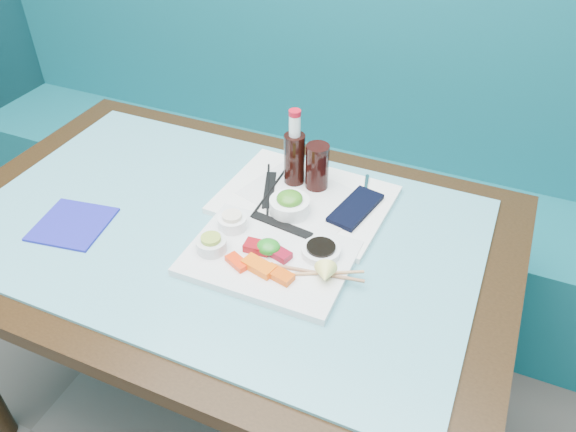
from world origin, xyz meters
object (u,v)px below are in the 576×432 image
at_px(dining_table, 223,254).
at_px(blue_napkin, 73,224).
at_px(sashimi_plate, 269,258).
at_px(serving_tray, 305,199).
at_px(cola_bottle_body, 294,162).
at_px(seaweed_bowl, 290,206).
at_px(cola_glass, 317,167).
at_px(booth_bench, 332,177).

xyz_separation_m(dining_table, blue_napkin, (-0.33, -0.14, 0.09)).
height_order(sashimi_plate, serving_tray, sashimi_plate).
bearing_deg(blue_napkin, cola_bottle_body, 40.40).
relative_size(seaweed_bowl, cola_glass, 0.80).
bearing_deg(serving_tray, cola_glass, 82.67).
xyz_separation_m(serving_tray, blue_napkin, (-0.48, -0.31, -0.00)).
bearing_deg(booth_bench, cola_glass, -75.29).
relative_size(dining_table, serving_tray, 3.36).
bearing_deg(sashimi_plate, cola_glass, 89.78).
distance_m(serving_tray, seaweed_bowl, 0.08).
xyz_separation_m(booth_bench, sashimi_plate, (0.16, -0.90, 0.39)).
bearing_deg(sashimi_plate, serving_tray, 92.19).
bearing_deg(seaweed_bowl, blue_napkin, -153.24).
relative_size(booth_bench, seaweed_bowl, 30.40).
relative_size(dining_table, seaweed_bowl, 14.19).
height_order(dining_table, blue_napkin, blue_napkin).
height_order(cola_glass, cola_bottle_body, cola_bottle_body).
bearing_deg(dining_table, serving_tray, 49.02).
distance_m(sashimi_plate, serving_tray, 0.24).
height_order(sashimi_plate, cola_bottle_body, cola_bottle_body).
relative_size(cola_glass, cola_bottle_body, 0.79).
bearing_deg(sashimi_plate, booth_bench, 99.86).
height_order(serving_tray, cola_glass, cola_glass).
xyz_separation_m(seaweed_bowl, blue_napkin, (-0.47, -0.24, -0.03)).
bearing_deg(booth_bench, serving_tray, -77.27).
bearing_deg(serving_tray, seaweed_bowl, -94.62).
bearing_deg(seaweed_bowl, serving_tray, 82.41).
height_order(dining_table, cola_glass, cola_glass).
relative_size(serving_tray, cola_glass, 3.38).
bearing_deg(seaweed_bowl, booth_bench, 100.73).
distance_m(sashimi_plate, cola_glass, 0.30).
bearing_deg(cola_bottle_body, seaweed_bowl, -71.84).
bearing_deg(serving_tray, dining_table, -128.01).
bearing_deg(serving_tray, sashimi_plate, -84.64).
distance_m(seaweed_bowl, cola_glass, 0.14).
relative_size(serving_tray, cola_bottle_body, 2.69).
height_order(seaweed_bowl, cola_glass, cola_glass).
bearing_deg(dining_table, booth_bench, 90.00).
bearing_deg(serving_tray, booth_bench, 105.70).
bearing_deg(cola_bottle_body, blue_napkin, -139.60).
height_order(booth_bench, serving_tray, booth_bench).
xyz_separation_m(sashimi_plate, serving_tray, (-0.01, 0.24, -0.00)).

